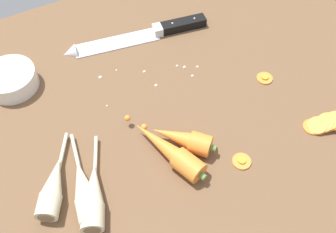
{
  "coord_description": "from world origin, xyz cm",
  "views": [
    {
      "loc": [
        -21.65,
        -42.49,
        64.95
      ],
      "look_at": [
        0.0,
        -2.0,
        1.5
      ],
      "focal_mm": 42.07,
      "sensor_mm": 36.0,
      "label": 1
    }
  ],
  "objects_px": {
    "parsnip_front": "(84,190)",
    "parsnip_mid_right": "(93,196)",
    "chefs_knife": "(134,37)",
    "parsnip_mid_left": "(53,187)",
    "carrot_slice_stack": "(327,123)",
    "carrot_slice_stray_mid": "(265,78)",
    "carrot_slice_stray_near": "(242,161)",
    "prep_bowl": "(11,79)",
    "whole_carrot_second": "(183,139)",
    "whole_carrot": "(170,151)"
  },
  "relations": [
    {
      "from": "carrot_slice_stack",
      "to": "carrot_slice_stray_mid",
      "type": "height_order",
      "value": "carrot_slice_stack"
    },
    {
      "from": "parsnip_mid_left",
      "to": "carrot_slice_stack",
      "type": "relative_size",
      "value": 1.82
    },
    {
      "from": "chefs_knife",
      "to": "carrot_slice_stack",
      "type": "xyz_separation_m",
      "value": [
        0.23,
        -0.41,
        0.0
      ]
    },
    {
      "from": "carrot_slice_stack",
      "to": "carrot_slice_stray_near",
      "type": "distance_m",
      "value": 0.19
    },
    {
      "from": "parsnip_front",
      "to": "carrot_slice_stray_near",
      "type": "relative_size",
      "value": 5.35
    },
    {
      "from": "chefs_knife",
      "to": "parsnip_mid_right",
      "type": "relative_size",
      "value": 1.91
    },
    {
      "from": "parsnip_mid_right",
      "to": "carrot_slice_stray_mid",
      "type": "relative_size",
      "value": 5.26
    },
    {
      "from": "whole_carrot_second",
      "to": "carrot_slice_stack",
      "type": "distance_m",
      "value": 0.29
    },
    {
      "from": "carrot_slice_stray_mid",
      "to": "whole_carrot_second",
      "type": "bearing_deg",
      "value": -165.15
    },
    {
      "from": "carrot_slice_stray_near",
      "to": "prep_bowl",
      "type": "xyz_separation_m",
      "value": [
        -0.33,
        0.39,
        0.02
      ]
    },
    {
      "from": "carrot_slice_stack",
      "to": "prep_bowl",
      "type": "bearing_deg",
      "value": 142.57
    },
    {
      "from": "whole_carrot",
      "to": "parsnip_mid_left",
      "type": "distance_m",
      "value": 0.22
    },
    {
      "from": "carrot_slice_stray_near",
      "to": "parsnip_mid_right",
      "type": "bearing_deg",
      "value": 168.18
    },
    {
      "from": "whole_carrot_second",
      "to": "carrot_slice_stack",
      "type": "xyz_separation_m",
      "value": [
        0.27,
        -0.1,
        -0.01
      ]
    },
    {
      "from": "carrot_slice_stray_near",
      "to": "whole_carrot",
      "type": "bearing_deg",
      "value": 146.95
    },
    {
      "from": "carrot_slice_stray_near",
      "to": "prep_bowl",
      "type": "relative_size",
      "value": 0.32
    },
    {
      "from": "parsnip_front",
      "to": "carrot_slice_stray_mid",
      "type": "bearing_deg",
      "value": 9.43
    },
    {
      "from": "chefs_knife",
      "to": "carrot_slice_stray_near",
      "type": "distance_m",
      "value": 0.4
    },
    {
      "from": "whole_carrot",
      "to": "whole_carrot_second",
      "type": "relative_size",
      "value": 1.61
    },
    {
      "from": "whole_carrot_second",
      "to": "carrot_slice_stray_mid",
      "type": "bearing_deg",
      "value": 14.85
    },
    {
      "from": "parsnip_mid_right",
      "to": "carrot_slice_stray_near",
      "type": "bearing_deg",
      "value": -11.82
    },
    {
      "from": "whole_carrot_second",
      "to": "carrot_slice_stray_near",
      "type": "distance_m",
      "value": 0.12
    },
    {
      "from": "chefs_knife",
      "to": "parsnip_mid_left",
      "type": "bearing_deg",
      "value": -135.28
    },
    {
      "from": "prep_bowl",
      "to": "carrot_slice_stray_mid",
      "type": "bearing_deg",
      "value": -26.11
    },
    {
      "from": "whole_carrot",
      "to": "parsnip_front",
      "type": "bearing_deg",
      "value": 179.94
    },
    {
      "from": "whole_carrot",
      "to": "parsnip_mid_right",
      "type": "height_order",
      "value": "whole_carrot"
    },
    {
      "from": "chefs_knife",
      "to": "carrot_slice_stack",
      "type": "relative_size",
      "value": 3.9
    },
    {
      "from": "parsnip_mid_left",
      "to": "carrot_slice_stray_near",
      "type": "relative_size",
      "value": 4.58
    },
    {
      "from": "whole_carrot",
      "to": "whole_carrot_second",
      "type": "distance_m",
      "value": 0.04
    },
    {
      "from": "parsnip_mid_right",
      "to": "parsnip_front",
      "type": "bearing_deg",
      "value": 121.8
    },
    {
      "from": "parsnip_mid_left",
      "to": "parsnip_mid_right",
      "type": "bearing_deg",
      "value": -40.9
    },
    {
      "from": "chefs_knife",
      "to": "prep_bowl",
      "type": "xyz_separation_m",
      "value": [
        -0.29,
        -0.01,
        0.01
      ]
    },
    {
      "from": "parsnip_front",
      "to": "whole_carrot_second",
      "type": "bearing_deg",
      "value": 2.83
    },
    {
      "from": "chefs_knife",
      "to": "carrot_slice_stray_near",
      "type": "height_order",
      "value": "chefs_knife"
    },
    {
      "from": "whole_carrot",
      "to": "prep_bowl",
      "type": "xyz_separation_m",
      "value": [
        -0.21,
        0.31,
        0.0
      ]
    },
    {
      "from": "parsnip_front",
      "to": "carrot_slice_stack",
      "type": "height_order",
      "value": "parsnip_front"
    },
    {
      "from": "parsnip_front",
      "to": "carrot_slice_stack",
      "type": "distance_m",
      "value": 0.49
    },
    {
      "from": "carrot_slice_stack",
      "to": "carrot_slice_stray_near",
      "type": "xyz_separation_m",
      "value": [
        -0.19,
        0.01,
        -0.01
      ]
    },
    {
      "from": "whole_carrot",
      "to": "parsnip_front",
      "type": "xyz_separation_m",
      "value": [
        -0.17,
        0.0,
        -0.0
      ]
    },
    {
      "from": "chefs_knife",
      "to": "parsnip_front",
      "type": "relative_size",
      "value": 1.83
    },
    {
      "from": "parsnip_front",
      "to": "parsnip_mid_right",
      "type": "xyz_separation_m",
      "value": [
        0.01,
        -0.02,
        0.0
      ]
    },
    {
      "from": "carrot_slice_stray_near",
      "to": "prep_bowl",
      "type": "height_order",
      "value": "prep_bowl"
    },
    {
      "from": "parsnip_mid_right",
      "to": "carrot_slice_stack",
      "type": "height_order",
      "value": "parsnip_mid_right"
    },
    {
      "from": "chefs_knife",
      "to": "parsnip_front",
      "type": "bearing_deg",
      "value": -127.6
    },
    {
      "from": "carrot_slice_stack",
      "to": "carrot_slice_stray_near",
      "type": "bearing_deg",
      "value": 176.77
    },
    {
      "from": "whole_carrot_second",
      "to": "carrot_slice_stray_mid",
      "type": "distance_m",
      "value": 0.25
    },
    {
      "from": "carrot_slice_stray_near",
      "to": "carrot_slice_stray_mid",
      "type": "xyz_separation_m",
      "value": [
        0.16,
        0.15,
        0.0
      ]
    },
    {
      "from": "parsnip_mid_right",
      "to": "carrot_slice_stray_near",
      "type": "xyz_separation_m",
      "value": [
        0.27,
        -0.06,
        -0.02
      ]
    },
    {
      "from": "chefs_knife",
      "to": "carrot_slice_stray_mid",
      "type": "height_order",
      "value": "chefs_knife"
    },
    {
      "from": "whole_carrot_second",
      "to": "parsnip_mid_left",
      "type": "bearing_deg",
      "value": 175.13
    }
  ]
}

